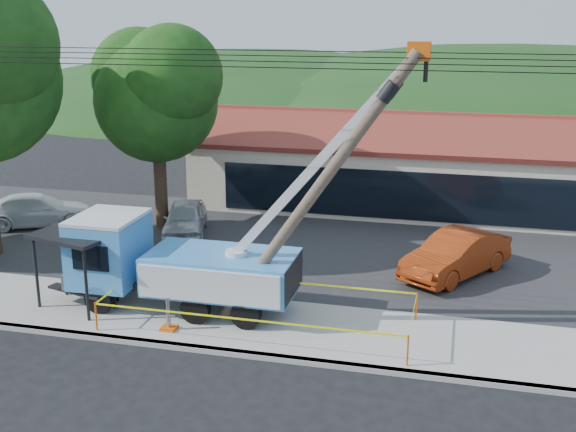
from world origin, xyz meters
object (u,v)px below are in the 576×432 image
Objects in this scene: car_red at (454,278)px; car_white at (39,227)px; car_silver at (186,237)px; utility_truck at (178,261)px; bus_shelter at (77,253)px; leaning_pole at (323,181)px.

car_red reaches higher than car_white.
car_silver is 11.59m from car_red.
utility_truck is 3.24m from bus_shelter.
bus_shelter is (-7.95, -0.23, -2.74)m from leaning_pole.
bus_shelter is at bearing -109.46° from car_silver.
utility_truck is 2.62× the size of car_silver.
leaning_pole is 11.88m from car_silver.
car_white is at bearing 152.26° from leaning_pole.
leaning_pole is at bearing 17.04° from bus_shelter.
car_white is (-9.70, 7.17, -1.71)m from utility_truck.
utility_truck is 5.67m from leaning_pole.
car_red is at bearing 31.04° from utility_truck.
car_silver is 0.87× the size of car_white.
bus_shelter is 8.35m from car_silver.
bus_shelter reaches higher than car_white.
car_silver is 0.88× the size of car_red.
car_red is (11.78, 5.87, -1.96)m from bus_shelter.
utility_truck is 2.29× the size of car_red.
car_silver is at bearing 133.76° from leaning_pole.
leaning_pole is 1.98× the size of car_silver.
car_red is at bearing 41.86° from bus_shelter.
utility_truck reaches higher than bus_shelter.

